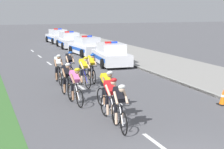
{
  "coord_description": "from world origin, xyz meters",
  "views": [
    {
      "loc": [
        -4.6,
        -6.26,
        3.78
      ],
      "look_at": [
        0.51,
        7.31,
        1.1
      ],
      "focal_mm": 57.64,
      "sensor_mm": 36.0,
      "label": 1
    }
  ],
  "objects_px": {
    "police_car_furthest": "(58,37)",
    "cyclist_seventh": "(58,68)",
    "police_car_nearest": "(111,55)",
    "cyclist_ninth": "(91,67)",
    "cyclist_fifth": "(67,79)",
    "police_car_third": "(69,41)",
    "cyclist_fourth": "(75,85)",
    "traffic_cone_near": "(223,97)",
    "cyclist_lead": "(119,106)",
    "cyclist_second": "(110,98)",
    "police_car_second": "(87,47)",
    "cyclist_third": "(107,89)",
    "cyclist_sixth": "(84,71)",
    "cyclist_eighth": "(69,64)"
  },
  "relations": [
    {
      "from": "cyclist_second",
      "to": "cyclist_eighth",
      "type": "relative_size",
      "value": 1.0
    },
    {
      "from": "cyclist_sixth",
      "to": "cyclist_seventh",
      "type": "distance_m",
      "value": 1.57
    },
    {
      "from": "police_car_nearest",
      "to": "police_car_third",
      "type": "height_order",
      "value": "same"
    },
    {
      "from": "cyclist_lead",
      "to": "cyclist_sixth",
      "type": "height_order",
      "value": "same"
    },
    {
      "from": "cyclist_ninth",
      "to": "cyclist_fourth",
      "type": "bearing_deg",
      "value": -115.73
    },
    {
      "from": "police_car_furthest",
      "to": "police_car_second",
      "type": "bearing_deg",
      "value": -90.0
    },
    {
      "from": "police_car_third",
      "to": "police_car_nearest",
      "type": "bearing_deg",
      "value": -90.0
    },
    {
      "from": "cyclist_second",
      "to": "police_car_third",
      "type": "distance_m",
      "value": 23.41
    },
    {
      "from": "cyclist_ninth",
      "to": "police_car_furthest",
      "type": "height_order",
      "value": "police_car_furthest"
    },
    {
      "from": "cyclist_fourth",
      "to": "cyclist_third",
      "type": "bearing_deg",
      "value": -48.94
    },
    {
      "from": "police_car_furthest",
      "to": "cyclist_seventh",
      "type": "bearing_deg",
      "value": -102.1
    },
    {
      "from": "cyclist_third",
      "to": "traffic_cone_near",
      "type": "bearing_deg",
      "value": -12.68
    },
    {
      "from": "cyclist_sixth",
      "to": "police_car_second",
      "type": "distance_m",
      "value": 12.23
    },
    {
      "from": "cyclist_sixth",
      "to": "traffic_cone_near",
      "type": "bearing_deg",
      "value": -50.46
    },
    {
      "from": "cyclist_eighth",
      "to": "police_car_third",
      "type": "xyz_separation_m",
      "value": [
        3.78,
        15.31,
        -0.11
      ]
    },
    {
      "from": "police_car_nearest",
      "to": "traffic_cone_near",
      "type": "relative_size",
      "value": 7.09
    },
    {
      "from": "police_car_furthest",
      "to": "cyclist_ninth",
      "type": "bearing_deg",
      "value": -97.67
    },
    {
      "from": "cyclist_second",
      "to": "police_car_nearest",
      "type": "distance_m",
      "value": 12.2
    },
    {
      "from": "cyclist_ninth",
      "to": "police_car_nearest",
      "type": "height_order",
      "value": "police_car_nearest"
    },
    {
      "from": "police_car_third",
      "to": "police_car_furthest",
      "type": "height_order",
      "value": "same"
    },
    {
      "from": "cyclist_fourth",
      "to": "police_car_third",
      "type": "height_order",
      "value": "police_car_third"
    },
    {
      "from": "cyclist_lead",
      "to": "police_car_third",
      "type": "relative_size",
      "value": 0.39
    },
    {
      "from": "cyclist_fifth",
      "to": "police_car_third",
      "type": "distance_m",
      "value": 19.88
    },
    {
      "from": "cyclist_lead",
      "to": "police_car_third",
      "type": "distance_m",
      "value": 24.46
    },
    {
      "from": "cyclist_ninth",
      "to": "cyclist_fifth",
      "type": "bearing_deg",
      "value": -126.45
    },
    {
      "from": "police_car_furthest",
      "to": "cyclist_third",
      "type": "bearing_deg",
      "value": -98.31
    },
    {
      "from": "cyclist_fifth",
      "to": "police_car_third",
      "type": "bearing_deg",
      "value": 75.77
    },
    {
      "from": "cyclist_sixth",
      "to": "police_car_second",
      "type": "relative_size",
      "value": 0.38
    },
    {
      "from": "cyclist_third",
      "to": "cyclist_fourth",
      "type": "distance_m",
      "value": 1.43
    },
    {
      "from": "police_car_second",
      "to": "cyclist_lead",
      "type": "bearing_deg",
      "value": -103.52
    },
    {
      "from": "cyclist_lead",
      "to": "cyclist_third",
      "type": "bearing_deg",
      "value": 79.65
    },
    {
      "from": "cyclist_fifth",
      "to": "cyclist_eighth",
      "type": "height_order",
      "value": "same"
    },
    {
      "from": "cyclist_fourth",
      "to": "cyclist_ninth",
      "type": "bearing_deg",
      "value": 64.27
    },
    {
      "from": "cyclist_lead",
      "to": "cyclist_ninth",
      "type": "relative_size",
      "value": 1.0
    },
    {
      "from": "cyclist_ninth",
      "to": "police_car_second",
      "type": "height_order",
      "value": "police_car_second"
    },
    {
      "from": "police_car_second",
      "to": "cyclist_seventh",
      "type": "bearing_deg",
      "value": -113.86
    },
    {
      "from": "cyclist_second",
      "to": "police_car_second",
      "type": "height_order",
      "value": "police_car_second"
    },
    {
      "from": "cyclist_ninth",
      "to": "traffic_cone_near",
      "type": "bearing_deg",
      "value": -59.84
    },
    {
      "from": "cyclist_sixth",
      "to": "police_car_furthest",
      "type": "distance_m",
      "value": 23.09
    },
    {
      "from": "cyclist_sixth",
      "to": "traffic_cone_near",
      "type": "distance_m",
      "value": 6.67
    },
    {
      "from": "cyclist_seventh",
      "to": "cyclist_second",
      "type": "bearing_deg",
      "value": -86.86
    },
    {
      "from": "police_car_second",
      "to": "cyclist_third",
      "type": "bearing_deg",
      "value": -103.99
    },
    {
      "from": "cyclist_fifth",
      "to": "cyclist_eighth",
      "type": "bearing_deg",
      "value": 74.38
    },
    {
      "from": "cyclist_ninth",
      "to": "cyclist_sixth",
      "type": "bearing_deg",
      "value": -125.52
    },
    {
      "from": "police_car_nearest",
      "to": "police_car_furthest",
      "type": "relative_size",
      "value": 1.02
    },
    {
      "from": "cyclist_third",
      "to": "police_car_nearest",
      "type": "bearing_deg",
      "value": 68.78
    },
    {
      "from": "cyclist_second",
      "to": "cyclist_seventh",
      "type": "relative_size",
      "value": 1.0
    },
    {
      "from": "cyclist_fourth",
      "to": "cyclist_eighth",
      "type": "distance_m",
      "value": 5.43
    },
    {
      "from": "cyclist_fourth",
      "to": "traffic_cone_near",
      "type": "xyz_separation_m",
      "value": [
        5.47,
        -2.1,
        -0.48
      ]
    },
    {
      "from": "cyclist_second",
      "to": "police_car_second",
      "type": "relative_size",
      "value": 0.38
    }
  ]
}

